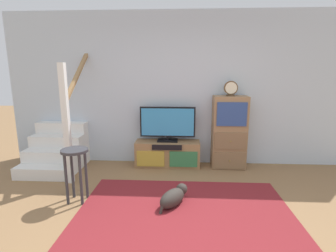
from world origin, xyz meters
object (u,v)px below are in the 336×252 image
at_px(desk_clock, 231,89).
at_px(dog, 174,197).
at_px(television, 168,123).
at_px(media_console, 168,154).
at_px(bar_stool_near, 75,163).
at_px(side_cabinet, 229,132).

distance_m(desk_clock, dog, 2.11).
xyz_separation_m(television, desk_clock, (1.07, -0.03, 0.61)).
height_order(media_console, television, television).
bearing_deg(bar_stool_near, side_cabinet, 32.13).
xyz_separation_m(television, dog, (0.16, -1.44, -0.67)).
bearing_deg(television, media_console, -90.00).
distance_m(side_cabinet, desk_clock, 0.76).
xyz_separation_m(desk_clock, dog, (-0.91, -1.41, -1.28)).
distance_m(side_cabinet, dog, 1.77).
bearing_deg(television, bar_stool_near, -128.65).
relative_size(media_console, bar_stool_near, 1.61).
height_order(television, desk_clock, desk_clock).
bearing_deg(desk_clock, dog, -122.81).
height_order(side_cabinet, dog, side_cabinet).
distance_m(television, bar_stool_near, 1.79).
bearing_deg(desk_clock, bar_stool_near, -148.04).
distance_m(media_console, desk_clock, 1.58).
relative_size(television, bar_stool_near, 1.37).
bearing_deg(dog, side_cabinet, 57.20).
relative_size(desk_clock, dog, 0.52).
distance_m(bar_stool_near, dog, 1.33).
xyz_separation_m(media_console, side_cabinet, (1.08, 0.01, 0.40)).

